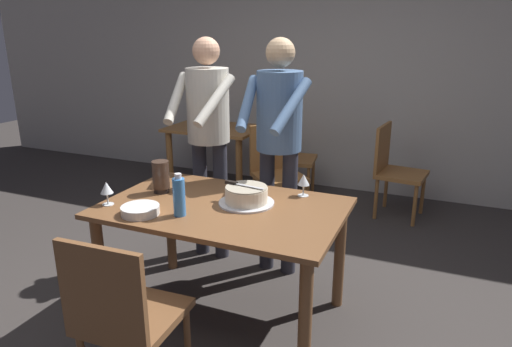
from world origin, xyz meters
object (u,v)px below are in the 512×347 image
object	(u,v)px
main_dining_table	(223,223)
plate_stack	(140,210)
person_cutting_cake	(279,133)
background_table	(215,141)
water_bottle	(179,196)
hurricane_lamp	(161,176)
background_chair_0	(288,153)
cake_knife	(236,184)
chair_near_side	(123,314)
person_standing_beside	(208,125)
background_chair_2	(276,169)
wine_glass_near	(107,189)
cake_on_platter	(246,196)
wine_glass_far	(304,180)
background_chair_1	(394,167)

from	to	relation	value
main_dining_table	plate_stack	world-z (taller)	plate_stack
person_cutting_cake	background_table	xyz separation A→B (m)	(-1.28, 1.45, -0.50)
plate_stack	water_bottle	size ratio (longest dim) A/B	0.88
hurricane_lamp	plate_stack	bearing A→B (deg)	-74.43
hurricane_lamp	water_bottle	bearing A→B (deg)	-42.31
main_dining_table	background_chair_0	distance (m)	2.27
cake_knife	plate_stack	xyz separation A→B (m)	(-0.42, -0.40, -0.09)
chair_near_side	main_dining_table	bearing A→B (deg)	82.86
person_standing_beside	background_chair_0	size ratio (longest dim) A/B	1.91
background_chair_2	person_standing_beside	bearing A→B (deg)	-101.80
wine_glass_near	background_chair_0	distance (m)	2.54
person_standing_beside	cake_on_platter	bearing A→B (deg)	-46.08
hurricane_lamp	person_standing_beside	size ratio (longest dim) A/B	0.12
hurricane_lamp	cake_knife	bearing A→B (deg)	3.71
plate_stack	wine_glass_far	size ratio (longest dim) A/B	1.53
main_dining_table	plate_stack	bearing A→B (deg)	-140.92
wine_glass_near	person_standing_beside	distance (m)	1.00
wine_glass_near	hurricane_lamp	world-z (taller)	hurricane_lamp
person_standing_beside	background_table	xyz separation A→B (m)	(-0.70, 1.42, -0.50)
wine_glass_near	wine_glass_far	bearing A→B (deg)	30.26
cake_knife	cake_on_platter	bearing A→B (deg)	-8.18
wine_glass_near	person_cutting_cake	size ratio (longest dim) A/B	0.08
wine_glass_far	person_cutting_cake	world-z (taller)	person_cutting_cake
cake_on_platter	person_standing_beside	world-z (taller)	person_standing_beside
wine_glass_near	background_table	size ratio (longest dim) A/B	0.14
plate_stack	background_table	bearing A→B (deg)	108.31
wine_glass_far	background_chair_1	size ratio (longest dim) A/B	0.16
water_bottle	plate_stack	bearing A→B (deg)	-161.06
wine_glass_far	water_bottle	distance (m)	0.80
plate_stack	background_chair_2	distance (m)	1.98
chair_near_side	background_chair_2	size ratio (longest dim) A/B	1.00
person_cutting_cake	cake_on_platter	bearing A→B (deg)	-89.01
main_dining_table	background_table	bearing A→B (deg)	119.07
main_dining_table	person_cutting_cake	size ratio (longest dim) A/B	0.84
chair_near_side	background_chair_0	distance (m)	3.09
person_cutting_cake	background_chair_0	world-z (taller)	person_cutting_cake
wine_glass_near	chair_near_side	xyz separation A→B (m)	(0.55, -0.58, -0.36)
cake_on_platter	wine_glass_far	world-z (taller)	wine_glass_far
cake_on_platter	background_table	world-z (taller)	cake_on_platter
main_dining_table	background_chair_1	distance (m)	2.29
wine_glass_near	hurricane_lamp	size ratio (longest dim) A/B	0.69
cake_on_platter	wine_glass_near	bearing A→B (deg)	-156.11
water_bottle	cake_knife	bearing A→B (deg)	57.80
background_chair_1	background_table	bearing A→B (deg)	-179.09
person_cutting_cake	person_standing_beside	bearing A→B (deg)	177.04
wine_glass_near	water_bottle	world-z (taller)	water_bottle
main_dining_table	background_chair_0	size ratio (longest dim) A/B	1.60
hurricane_lamp	background_table	bearing A→B (deg)	108.79
water_bottle	background_chair_1	world-z (taller)	water_bottle
water_bottle	hurricane_lamp	distance (m)	0.43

